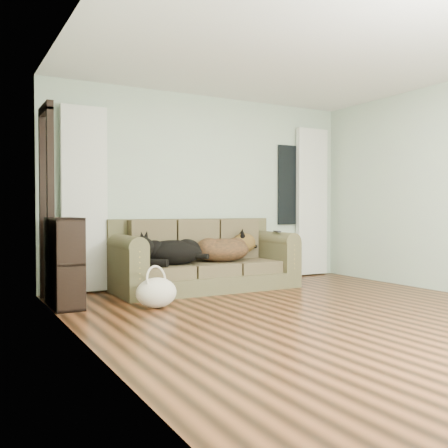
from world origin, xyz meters
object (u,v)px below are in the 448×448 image
sofa (206,254)px  dog_black_lab (169,254)px  dog_shepherd (224,251)px  tote_bag (156,292)px  bookshelf (64,259)px

sofa → dog_black_lab: (-0.53, -0.05, 0.03)m
dog_shepherd → dog_black_lab: bearing=11.2°
dog_shepherd → tote_bag: 1.54m
sofa → bookshelf: bookshelf is taller
dog_black_lab → dog_shepherd: dog_shepherd is taller
dog_black_lab → tote_bag: dog_black_lab is taller
sofa → tote_bag: sofa is taller
dog_black_lab → bookshelf: size_ratio=0.78×
dog_shepherd → tote_bag: (-1.26, -0.82, -0.33)m
dog_black_lab → tote_bag: bearing=-101.2°
sofa → dog_black_lab: size_ratio=3.17×
sofa → bookshelf: size_ratio=2.49×
sofa → tote_bag: bearing=-140.1°
tote_bag → dog_black_lab: bearing=59.1°
tote_bag → sofa: bearing=39.9°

